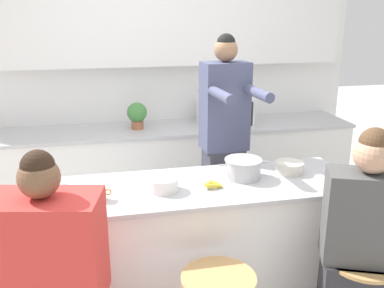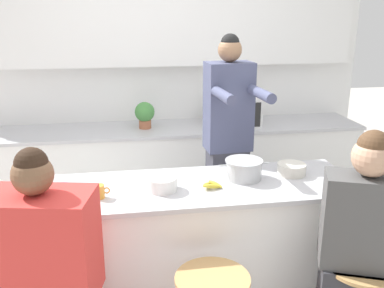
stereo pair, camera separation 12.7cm
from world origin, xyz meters
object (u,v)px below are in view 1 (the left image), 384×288
Objects in this scene: person_seated_near at (359,260)px; cooking_pot at (243,168)px; potted_plant at (137,114)px; banana_bunch at (212,185)px; coffee_cup_far at (100,193)px; microwave at (225,110)px; juice_carton at (34,195)px; coffee_cup_near at (64,193)px; kitchen_island at (194,249)px; fruit_bowl at (163,184)px; person_cooking at (224,155)px.

person_seated_near is 4.25× the size of cooking_pot.
banana_bunch is at bearing -79.08° from potted_plant.
coffee_cup_far is 2.02m from microwave.
juice_carton is at bearing -112.77° from potted_plant.
microwave is (0.30, 1.45, 0.05)m from cooking_pot.
coffee_cup_near is 2.10m from microwave.
kitchen_island is 0.49m from banana_bunch.
coffee_cup_far is at bearing -171.56° from fruit_bowl.
juice_carton is at bearing -175.06° from banana_bunch.
banana_bunch is at bearing -1.54° from coffee_cup_near.
potted_plant is (0.71, 1.70, 0.02)m from juice_carton.
person_cooking is 1.26m from person_seated_near.
cooking_pot is 3.21× the size of coffee_cup_far.
coffee_cup_near is 0.23× the size of microwave.
coffee_cup_far is at bearing 9.16° from juice_carton.
potted_plant is (-1.02, 2.14, 0.38)m from person_seated_near.
cooking_pot is (-0.02, -0.49, 0.07)m from person_cooking.
person_cooking is 16.26× the size of coffee_cup_near.
potted_plant is (0.57, 1.59, 0.07)m from coffee_cup_near.
juice_carton is 1.84m from potted_plant.
juice_carton is (-1.28, -0.70, 0.10)m from person_cooking.
coffee_cup_far is at bearing -177.26° from banana_bunch.
kitchen_island is 0.79m from person_cooking.
fruit_bowl is at bearing -0.03° from coffee_cup_near.
cooking_pot reaches higher than banana_bunch.
fruit_bowl is 0.38m from coffee_cup_far.
juice_carton is at bearing -172.37° from person_seated_near.
fruit_bowl reaches higher than coffee_cup_far.
coffee_cup_near is at bearing -132.55° from microwave.
coffee_cup_far reaches higher than kitchen_island.
cooking_pot reaches higher than kitchen_island.
kitchen_island is 14.33× the size of banana_bunch.
person_cooking is at bearing 46.76° from fruit_bowl.
cooking_pot is 1.48m from microwave.
person_seated_near is at bearing -54.18° from cooking_pot.
person_seated_near is 1.82m from juice_carton.
banana_bunch is at bearing -152.77° from cooking_pot.
juice_carton reaches higher than banana_bunch.
person_cooking is at bearing 67.41° from banana_bunch.
coffee_cup_far is (-1.39, 0.50, 0.32)m from person_seated_near.
potted_plant reaches higher than kitchen_island.
person_seated_near reaches higher than potted_plant.
potted_plant is at bearing 100.92° from banana_bunch.
microwave is (0.84, 1.55, 0.07)m from fruit_bowl.
person_seated_near is 2.88× the size of microwave.
fruit_bowl is at bearing -169.50° from cooking_pot.
coffee_cup_near is (-1.12, -0.10, -0.03)m from cooking_pot.
microwave is at bearing -2.39° from potted_plant.
coffee_cup_far is 0.55× the size of juice_carton.
person_seated_near is 9.73× the size of banana_bunch.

